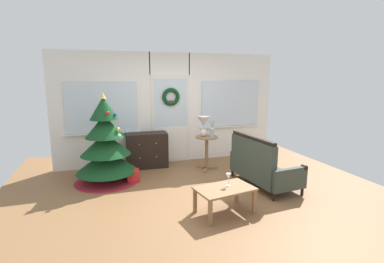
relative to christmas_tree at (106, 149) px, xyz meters
The scene contains 11 objects.
ground_plane 1.98m from the christmas_tree, 36.81° to the right, with size 6.76×6.76×0.00m, color brown.
back_wall_with_door 1.89m from the christmas_tree, 32.64° to the left, with size 5.20×0.19×2.55m.
christmas_tree is the anchor object (origin of this frame).
dresser_cabinet 1.14m from the christmas_tree, 37.13° to the left, with size 0.92×0.47×0.78m.
settee_sofa 2.93m from the christmas_tree, 22.31° to the right, with size 0.84×1.48×0.96m.
side_table 2.10m from the christmas_tree, ahead, with size 0.50×0.48×0.74m.
table_lamp 2.07m from the christmas_tree, ahead, with size 0.28×0.28×0.44m.
flower_vase 2.20m from the christmas_tree, ahead, with size 0.11×0.10×0.35m.
coffee_table 2.53m from the christmas_tree, 49.54° to the right, with size 0.92×0.66×0.39m.
wine_glass 2.53m from the christmas_tree, 47.32° to the right, with size 0.08×0.08×0.20m.
gift_box 0.74m from the christmas_tree, 19.04° to the right, with size 0.23×0.21×0.23m, color red.
Camera 1 is at (-1.53, -4.44, 2.00)m, focal length 26.81 mm.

